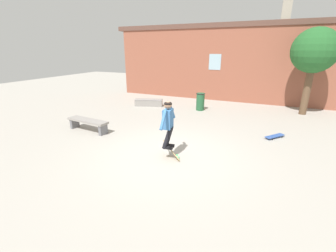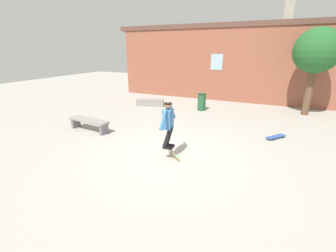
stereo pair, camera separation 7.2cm
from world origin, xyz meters
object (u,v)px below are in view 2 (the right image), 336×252
Objects in this scene: trash_bin at (202,101)px; skate_ledge at (150,102)px; skateboard_resting at (276,137)px; park_bench at (89,122)px; skateboard_flipping at (172,151)px; skater at (168,121)px; tree_right at (317,52)px.

skate_ledge is at bearing -174.00° from trash_bin.
skateboard_resting is (6.38, -2.38, -0.13)m from skate_ledge.
skateboard_flipping is at bearing -5.77° from park_bench.
skater is 2.09× the size of skateboard_flipping.
tree_right is 10.24m from park_bench.
skateboard_flipping is at bearing -82.34° from trash_bin.
skateboard_flipping is (3.60, -5.25, 0.00)m from skate_ledge.
tree_right is 8.23m from skater.
skater reaches higher than skateboard_resting.
trash_bin is at bearing -165.04° from tree_right.
trash_bin is 5.60m from skateboard_flipping.
tree_right is at bearing 43.22° from park_bench.
trash_bin is at bearing 91.03° from skater.
skate_ledge is (-7.64, -1.58, -2.70)m from tree_right.
skateboard_flipping is (3.80, -0.76, -0.14)m from park_bench.
skateboard_resting is at bearing -37.24° from trash_bin.
park_bench is 5.69m from trash_bin.
skateboard_resting is at bearing -107.64° from tree_right.
skater reaches higher than skate_ledge.
trash_bin is 0.65× the size of skater.
skater is 0.94m from skateboard_flipping.
skater is at bearing -4.90° from skateboard_resting.
skateboard_flipping is (0.75, -5.55, -0.26)m from trash_bin.
trash_bin reaches higher than skateboard_resting.
skate_ledge is 6.81m from skateboard_resting.
tree_right is 5.51m from trash_bin.
park_bench is at bearing -33.16° from skateboard_resting.
trash_bin is (-4.78, -1.28, -2.43)m from tree_right.
skate_ledge is (0.20, 4.49, -0.14)m from park_bench.
skater reaches higher than trash_bin.
park_bench is at bearing -142.24° from tree_right.
park_bench is (-7.84, -6.07, -2.55)m from tree_right.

